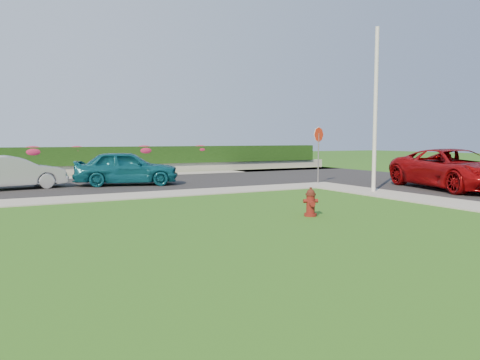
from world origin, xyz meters
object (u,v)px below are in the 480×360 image
suv_red (454,169)px  stop_sign (319,141)px  sedan_teal (127,168)px  sedan_silver (11,172)px  utility_pole (375,111)px  fire_hydrant (311,203)px

suv_red → stop_sign: stop_sign is taller
sedan_teal → stop_sign: stop_sign is taller
sedan_silver → stop_sign: size_ratio=1.57×
suv_red → stop_sign: (-3.24, 5.08, 1.17)m
sedan_teal → stop_sign: bearing=-95.0°
sedan_silver → utility_pole: 15.36m
utility_pole → stop_sign: utility_pole is taller
utility_pole → stop_sign: bearing=85.5°
sedan_silver → stop_sign: 13.86m
suv_red → sedan_silver: bearing=166.6°
fire_hydrant → suv_red: size_ratio=0.13×
sedan_teal → utility_pole: (8.14, -7.42, 2.46)m
sedan_silver → suv_red: bearing=-128.3°
stop_sign → sedan_teal: bearing=165.4°
fire_hydrant → suv_red: (9.43, 2.56, 0.51)m
fire_hydrant → stop_sign: bearing=70.7°
sedan_teal → sedan_silver: (-4.80, 0.45, -0.08)m
sedan_teal → utility_pole: bearing=-115.7°
fire_hydrant → sedan_silver: size_ratio=0.19×
suv_red → sedan_teal: suv_red is taller
fire_hydrant → utility_pole: utility_pole is taller
suv_red → sedan_silver: size_ratio=1.42×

